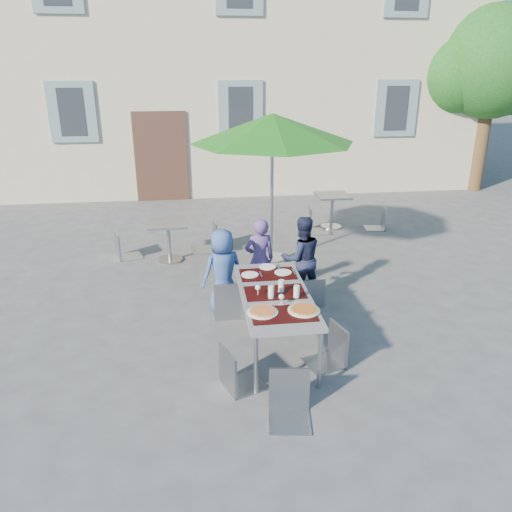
{
  "coord_description": "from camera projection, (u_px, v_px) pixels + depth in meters",
  "views": [
    {
      "loc": [
        -1.3,
        -5.19,
        3.28
      ],
      "look_at": [
        -0.48,
        0.96,
        0.87
      ],
      "focal_mm": 35.0,
      "sensor_mm": 36.0,
      "label": 1
    }
  ],
  "objects": [
    {
      "name": "child_2",
      "position": [
        301.0,
        258.0,
        7.24
      ],
      "size": [
        0.65,
        0.42,
        1.26
      ],
      "primitive_type": "imported",
      "rotation": [
        0.0,
        0.0,
        3.26
      ],
      "color": "#1A1F3A",
      "rests_on": "ground"
    },
    {
      "name": "place_settings",
      "position": [
        267.0,
        271.0,
        6.46
      ],
      "size": [
        0.69,
        0.45,
        0.01
      ],
      "color": "white",
      "rests_on": "dining_table"
    },
    {
      "name": "cafe_table_1",
      "position": [
        332.0,
        206.0,
        10.47
      ],
      "size": [
        0.67,
        0.67,
        0.72
      ],
      "color": "#B0B3B9",
      "rests_on": "ground"
    },
    {
      "name": "tree",
      "position": [
        495.0,
        64.0,
        12.73
      ],
      "size": [
        3.6,
        3.0,
        4.7
      ],
      "color": "#4F3922",
      "rests_on": "ground"
    },
    {
      "name": "bg_chair_l_1",
      "position": [
        316.0,
        203.0,
        10.16
      ],
      "size": [
        0.53,
        0.53,
        1.03
      ],
      "color": "gray",
      "rests_on": "ground"
    },
    {
      "name": "building",
      "position": [
        226.0,
        7.0,
        15.02
      ],
      "size": [
        13.6,
        8.2,
        11.1
      ],
      "color": "#BBB297",
      "rests_on": "ground"
    },
    {
      "name": "chair_5",
      "position": [
        290.0,
        369.0,
        4.78
      ],
      "size": [
        0.46,
        0.47,
        0.92
      ],
      "color": "gray",
      "rests_on": "ground"
    },
    {
      "name": "pizza_near_right",
      "position": [
        304.0,
        310.0,
        5.43
      ],
      "size": [
        0.35,
        0.35,
        0.03
      ],
      "color": "white",
      "rests_on": "dining_table"
    },
    {
      "name": "patio_umbrella",
      "position": [
        273.0,
        129.0,
        7.97
      ],
      "size": [
        2.7,
        2.7,
        2.54
      ],
      "color": "#B0B3B9",
      "rests_on": "ground"
    },
    {
      "name": "glassware",
      "position": [
        280.0,
        290.0,
        5.75
      ],
      "size": [
        0.5,
        0.4,
        0.15
      ],
      "color": "silver",
      "rests_on": "dining_table"
    },
    {
      "name": "child_1",
      "position": [
        259.0,
        259.0,
        7.24
      ],
      "size": [
        0.49,
        0.36,
        1.23
      ],
      "primitive_type": "imported",
      "rotation": [
        0.0,
        0.0,
        3.28
      ],
      "color": "#563D7D",
      "rests_on": "ground"
    },
    {
      "name": "chair_1",
      "position": [
        253.0,
        281.0,
        6.71
      ],
      "size": [
        0.5,
        0.5,
        0.91
      ],
      "color": "#92999D",
      "rests_on": "ground"
    },
    {
      "name": "chair_4",
      "position": [
        332.0,
        323.0,
        5.66
      ],
      "size": [
        0.49,
        0.49,
        0.89
      ],
      "color": "gray",
      "rests_on": "ground"
    },
    {
      "name": "pizza_near_left",
      "position": [
        262.0,
        311.0,
        5.39
      ],
      "size": [
        0.34,
        0.34,
        0.03
      ],
      "color": "white",
      "rests_on": "dining_table"
    },
    {
      "name": "child_0",
      "position": [
        223.0,
        271.0,
        6.86
      ],
      "size": [
        0.69,
        0.57,
        1.2
      ],
      "primitive_type": "imported",
      "rotation": [
        0.0,
        0.0,
        3.51
      ],
      "color": "#324D8B",
      "rests_on": "ground"
    },
    {
      "name": "chair_2",
      "position": [
        311.0,
        275.0,
        7.05
      ],
      "size": [
        0.42,
        0.42,
        0.84
      ],
      "color": "#8F939A",
      "rests_on": "ground"
    },
    {
      "name": "cafe_table_0",
      "position": [
        169.0,
        235.0,
        8.69
      ],
      "size": [
        0.67,
        0.67,
        0.72
      ],
      "color": "#B0B3B9",
      "rests_on": "ground"
    },
    {
      "name": "chair_3",
      "position": [
        236.0,
        345.0,
        5.2
      ],
      "size": [
        0.52,
        0.52,
        0.91
      ],
      "color": "gray",
      "rests_on": "ground"
    },
    {
      "name": "dining_table",
      "position": [
        275.0,
        297.0,
        5.9
      ],
      "size": [
        0.8,
        1.85,
        0.76
      ],
      "color": "#4F4F54",
      "rests_on": "ground"
    },
    {
      "name": "bg_chair_r_1",
      "position": [
        381.0,
        205.0,
        10.39
      ],
      "size": [
        0.45,
        0.45,
        0.88
      ],
      "color": "gray",
      "rests_on": "ground"
    },
    {
      "name": "bg_chair_l_0",
      "position": [
        122.0,
        229.0,
        8.8
      ],
      "size": [
        0.51,
        0.51,
        0.92
      ],
      "color": "gray",
      "rests_on": "ground"
    },
    {
      "name": "bg_chair_r_0",
      "position": [
        209.0,
        218.0,
        9.16
      ],
      "size": [
        0.51,
        0.5,
        1.05
      ],
      "color": "gray",
      "rests_on": "ground"
    },
    {
      "name": "ground",
      "position": [
        305.0,
        348.0,
        6.14
      ],
      "size": [
        90.0,
        90.0,
        0.0
      ],
      "primitive_type": "plane",
      "color": "#454548",
      "rests_on": "ground"
    },
    {
      "name": "chair_0",
      "position": [
        230.0,
        276.0,
        6.7
      ],
      "size": [
        0.46,
        0.47,
        1.02
      ],
      "color": "#949A9F",
      "rests_on": "ground"
    }
  ]
}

